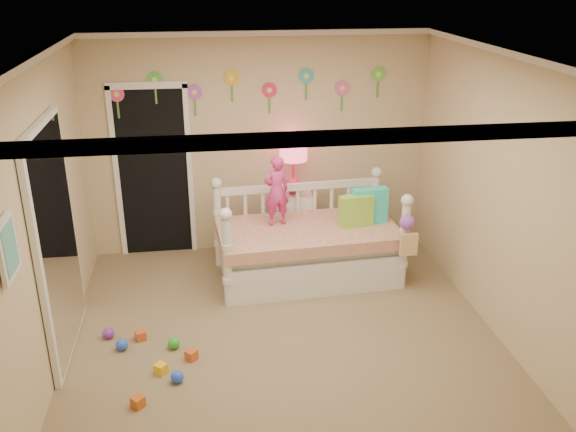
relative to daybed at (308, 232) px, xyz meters
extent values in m
cube|color=#7F684C|center=(-0.43, -1.34, -0.54)|extent=(4.00, 4.50, 0.01)
cube|color=white|center=(-0.43, -1.34, 2.06)|extent=(4.00, 4.50, 0.01)
cube|color=tan|center=(-0.43, 0.91, 0.76)|extent=(4.00, 0.01, 2.60)
cube|color=tan|center=(-2.43, -1.34, 0.76)|extent=(0.01, 4.50, 2.60)
cube|color=tan|center=(1.57, -1.34, 0.76)|extent=(0.01, 4.50, 2.60)
cube|color=#29D1CF|center=(0.69, 0.03, 0.26)|extent=(0.41, 0.18, 0.40)
cube|color=#95D641|center=(0.53, -0.04, 0.24)|extent=(0.39, 0.20, 0.35)
imported|color=#E93491|center=(-0.33, 0.12, 0.45)|extent=(0.32, 0.25, 0.78)
cube|color=white|center=(-0.05, 0.72, -0.17)|extent=(0.45, 0.34, 0.74)
sphere|color=#E01D60|center=(-0.05, 0.72, 0.29)|extent=(0.20, 0.20, 0.20)
cylinder|color=#E01D60|center=(-0.05, 0.72, 0.50)|extent=(0.03, 0.03, 0.42)
cylinder|color=#F14861|center=(-0.05, 0.72, 0.77)|extent=(0.33, 0.33, 0.31)
cube|color=black|center=(-1.68, 0.89, 0.49)|extent=(0.90, 0.04, 2.07)
cube|color=white|center=(-2.39, -1.04, 0.51)|extent=(0.07, 1.30, 2.10)
cube|color=white|center=(-2.40, -2.24, 1.01)|extent=(0.05, 0.34, 0.42)
camera|label=1|loc=(-1.10, -6.11, 2.73)|focal=38.43mm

